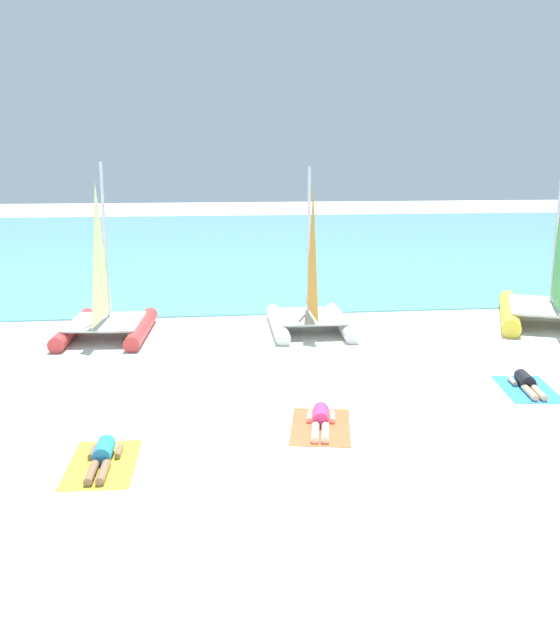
# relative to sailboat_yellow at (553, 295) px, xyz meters

# --- Properties ---
(ground_plane) EXTENTS (120.00, 120.00, 0.00)m
(ground_plane) POSITION_rel_sailboat_yellow_xyz_m (-8.75, 1.66, -0.90)
(ground_plane) COLOR white
(ocean_water) EXTENTS (120.00, 40.00, 0.05)m
(ocean_water) POSITION_rel_sailboat_yellow_xyz_m (-8.75, 22.31, -0.88)
(ocean_water) COLOR #5BB2C1
(ocean_water) RESTS_ON ground
(sailboat_yellow) EXTENTS (4.57, 5.45, 6.07)m
(sailboat_yellow) POSITION_rel_sailboat_yellow_xyz_m (0.00, 0.00, 0.00)
(sailboat_yellow) COLOR yellow
(sailboat_yellow) RESTS_ON ground
(sailboat_red) EXTENTS (2.65, 3.88, 4.82)m
(sailboat_red) POSITION_rel_sailboat_yellow_xyz_m (-13.22, 0.10, -0.19)
(sailboat_red) COLOR #CC3838
(sailboat_red) RESTS_ON ground
(sailboat_white) EXTENTS (2.42, 3.68, 4.69)m
(sailboat_white) POSITION_rel_sailboat_yellow_xyz_m (-7.40, 0.14, -0.21)
(sailboat_white) COLOR white
(sailboat_white) RESTS_ON ground
(towel_left) EXTENTS (1.17, 1.94, 0.01)m
(towel_left) POSITION_rel_sailboat_yellow_xyz_m (-12.31, -8.49, -0.90)
(towel_left) COLOR yellow
(towel_left) RESTS_ON ground
(sunbather_left) EXTENTS (0.56, 1.56, 0.30)m
(sunbather_left) POSITION_rel_sailboat_yellow_xyz_m (-12.31, -8.42, -0.77)
(sunbather_left) COLOR #268CCC
(sunbather_left) RESTS_ON towel_left
(towel_middle) EXTENTS (1.45, 2.08, 0.01)m
(towel_middle) POSITION_rel_sailboat_yellow_xyz_m (-8.45, -7.32, -0.90)
(towel_middle) COLOR #EA5933
(towel_middle) RESTS_ON ground
(sunbather_middle) EXTENTS (0.70, 1.56, 0.30)m
(sunbather_middle) POSITION_rel_sailboat_yellow_xyz_m (-8.44, -7.26, -0.77)
(sunbather_middle) COLOR #D83372
(sunbather_middle) RESTS_ON towel_middle
(towel_right) EXTENTS (1.37, 2.04, 0.01)m
(towel_right) POSITION_rel_sailboat_yellow_xyz_m (-3.58, -5.73, -0.90)
(towel_right) COLOR #338CD8
(towel_right) RESTS_ON ground
(sunbather_right) EXTENTS (0.64, 1.57, 0.30)m
(sunbather_right) POSITION_rel_sailboat_yellow_xyz_m (-3.57, -5.66, -0.77)
(sunbather_right) COLOR black
(sunbather_right) RESTS_ON towel_right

